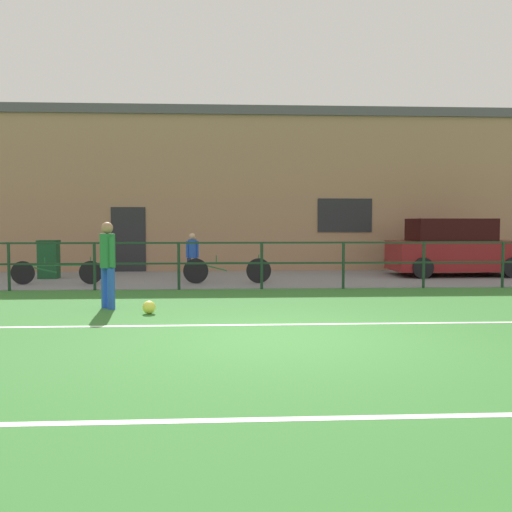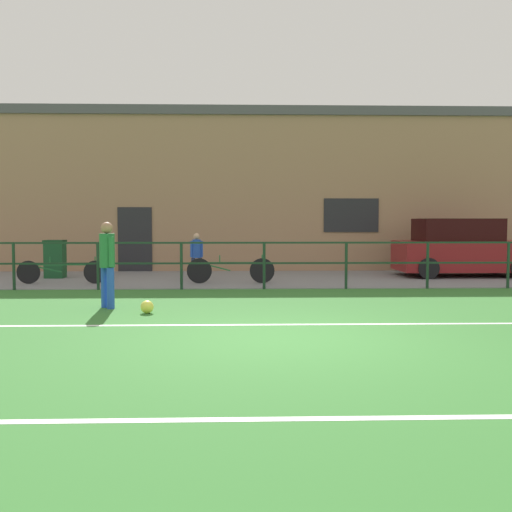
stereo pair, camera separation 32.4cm
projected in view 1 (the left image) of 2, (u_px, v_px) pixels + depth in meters
The scene contains 13 objects.
ground at pixel (290, 340), 8.26m from camera, with size 60.00×44.00×0.04m, color #33702D.
field_line_touchline at pixel (282, 324), 9.36m from camera, with size 36.00×0.11×0.00m, color white.
field_line_hash at pixel (336, 418), 4.91m from camera, with size 36.00×0.11×0.00m, color white.
pavement_strip at pixel (256, 279), 16.73m from camera, with size 48.00×5.00×0.02m, color slate.
perimeter_fence at pixel (262, 258), 14.19m from camera, with size 36.07×0.07×1.15m.
clubhouse_facade at pixel (250, 191), 20.25m from camera, with size 28.00×2.56×5.38m.
player_striker at pixel (108, 260), 11.01m from camera, with size 0.32×0.37×1.63m.
soccer_ball_match at pixel (149, 307), 10.43m from camera, with size 0.23×0.23×0.23m, color #E5E04C.
spectator_child at pixel (192, 253), 16.21m from camera, with size 0.35×0.23×1.30m.
parked_car_red at pixel (455, 249), 17.55m from camera, with size 3.87×1.88×1.70m.
bicycle_parked_0 at pixel (227, 270), 15.36m from camera, with size 2.31×0.04×0.75m.
bicycle_parked_1 at pixel (57, 272), 15.11m from camera, with size 2.33×0.04×0.71m.
trash_bin_0 at pixel (49, 259), 16.66m from camera, with size 0.56×0.48×1.09m.
Camera 1 is at (-0.95, -8.13, 1.65)m, focal length 41.16 mm.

